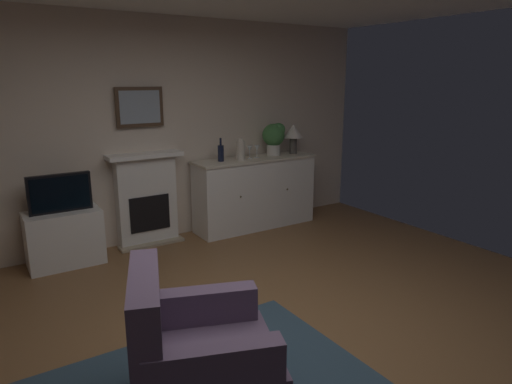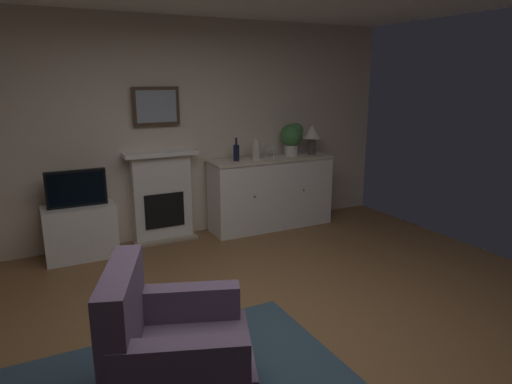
{
  "view_description": "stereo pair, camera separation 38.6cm",
  "coord_description": "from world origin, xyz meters",
  "px_view_note": "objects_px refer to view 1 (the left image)",
  "views": [
    {
      "loc": [
        -1.76,
        -2.45,
        1.94
      ],
      "look_at": [
        0.27,
        0.7,
        1.0
      ],
      "focal_mm": 31.89,
      "sensor_mm": 36.0,
      "label": 1
    },
    {
      "loc": [
        -1.43,
        -2.64,
        1.94
      ],
      "look_at": [
        0.27,
        0.7,
        1.0
      ],
      "focal_mm": 31.89,
      "sensor_mm": 36.0,
      "label": 2
    }
  ],
  "objects_px": {
    "vase_decorative": "(241,149)",
    "tv_cabinet": "(64,238)",
    "fireplace_unit": "(147,199)",
    "framed_picture": "(140,107)",
    "table_lamp": "(293,133)",
    "wine_glass_left": "(250,149)",
    "armchair": "(196,357)",
    "sideboard_cabinet": "(255,193)",
    "wine_bottle": "(221,153)",
    "tv_set": "(60,193)",
    "potted_plant_small": "(274,136)",
    "wine_glass_center": "(257,148)"
  },
  "relations": [
    {
      "from": "table_lamp",
      "to": "tv_cabinet",
      "type": "distance_m",
      "value": 3.15
    },
    {
      "from": "vase_decorative",
      "to": "armchair",
      "type": "height_order",
      "value": "vase_decorative"
    },
    {
      "from": "armchair",
      "to": "wine_bottle",
      "type": "bearing_deg",
      "value": 58.68
    },
    {
      "from": "fireplace_unit",
      "to": "potted_plant_small",
      "type": "relative_size",
      "value": 2.56
    },
    {
      "from": "sideboard_cabinet",
      "to": "wine_glass_left",
      "type": "bearing_deg",
      "value": -177.37
    },
    {
      "from": "table_lamp",
      "to": "wine_glass_left",
      "type": "height_order",
      "value": "table_lamp"
    },
    {
      "from": "fireplace_unit",
      "to": "framed_picture",
      "type": "bearing_deg",
      "value": 90.0
    },
    {
      "from": "tv_set",
      "to": "fireplace_unit",
      "type": "bearing_deg",
      "value": 10.77
    },
    {
      "from": "sideboard_cabinet",
      "to": "table_lamp",
      "type": "bearing_deg",
      "value": 0.0
    },
    {
      "from": "table_lamp",
      "to": "tv_cabinet",
      "type": "xyz_separation_m",
      "value": [
        -3.02,
        0.02,
        -0.92
      ]
    },
    {
      "from": "framed_picture",
      "to": "armchair",
      "type": "xyz_separation_m",
      "value": [
        -0.78,
        -3.0,
        -1.24
      ]
    },
    {
      "from": "wine_bottle",
      "to": "wine_glass_center",
      "type": "xyz_separation_m",
      "value": [
        0.52,
        -0.02,
        0.01
      ]
    },
    {
      "from": "armchair",
      "to": "wine_glass_left",
      "type": "bearing_deg",
      "value": 52.73
    },
    {
      "from": "tv_cabinet",
      "to": "vase_decorative",
      "type": "bearing_deg",
      "value": -1.73
    },
    {
      "from": "table_lamp",
      "to": "tv_cabinet",
      "type": "bearing_deg",
      "value": 179.71
    },
    {
      "from": "framed_picture",
      "to": "table_lamp",
      "type": "height_order",
      "value": "framed_picture"
    },
    {
      "from": "tv_set",
      "to": "armchair",
      "type": "relative_size",
      "value": 0.61
    },
    {
      "from": "fireplace_unit",
      "to": "tv_set",
      "type": "bearing_deg",
      "value": -169.23
    },
    {
      "from": "sideboard_cabinet",
      "to": "potted_plant_small",
      "type": "xyz_separation_m",
      "value": [
        0.34,
        0.05,
        0.72
      ]
    },
    {
      "from": "fireplace_unit",
      "to": "sideboard_cabinet",
      "type": "relative_size",
      "value": 0.66
    },
    {
      "from": "table_lamp",
      "to": "tv_set",
      "type": "height_order",
      "value": "table_lamp"
    },
    {
      "from": "fireplace_unit",
      "to": "wine_glass_left",
      "type": "height_order",
      "value": "same"
    },
    {
      "from": "tv_cabinet",
      "to": "sideboard_cabinet",
      "type": "bearing_deg",
      "value": -0.36
    },
    {
      "from": "armchair",
      "to": "sideboard_cabinet",
      "type": "bearing_deg",
      "value": 51.71
    },
    {
      "from": "wine_glass_center",
      "to": "tv_set",
      "type": "distance_m",
      "value": 2.44
    },
    {
      "from": "fireplace_unit",
      "to": "vase_decorative",
      "type": "bearing_deg",
      "value": -10.96
    },
    {
      "from": "framed_picture",
      "to": "table_lamp",
      "type": "xyz_separation_m",
      "value": [
        2.04,
        -0.22,
        -0.41
      ]
    },
    {
      "from": "framed_picture",
      "to": "armchair",
      "type": "bearing_deg",
      "value": -104.5
    },
    {
      "from": "vase_decorative",
      "to": "tv_set",
      "type": "distance_m",
      "value": 2.17
    },
    {
      "from": "fireplace_unit",
      "to": "wine_glass_left",
      "type": "bearing_deg",
      "value": -7.71
    },
    {
      "from": "framed_picture",
      "to": "tv_cabinet",
      "type": "distance_m",
      "value": 1.66
    },
    {
      "from": "fireplace_unit",
      "to": "sideboard_cabinet",
      "type": "height_order",
      "value": "fireplace_unit"
    },
    {
      "from": "vase_decorative",
      "to": "potted_plant_small",
      "type": "height_order",
      "value": "potted_plant_small"
    },
    {
      "from": "wine_glass_left",
      "to": "tv_set",
      "type": "height_order",
      "value": "wine_glass_left"
    },
    {
      "from": "tv_set",
      "to": "tv_cabinet",
      "type": "bearing_deg",
      "value": 90.0
    },
    {
      "from": "wine_glass_left",
      "to": "armchair",
      "type": "bearing_deg",
      "value": -127.27
    },
    {
      "from": "wine_glass_left",
      "to": "potted_plant_small",
      "type": "distance_m",
      "value": 0.44
    },
    {
      "from": "framed_picture",
      "to": "wine_glass_left",
      "type": "bearing_deg",
      "value": -9.61
    },
    {
      "from": "fireplace_unit",
      "to": "wine_glass_left",
      "type": "xyz_separation_m",
      "value": [
        1.34,
        -0.18,
        0.51
      ]
    },
    {
      "from": "sideboard_cabinet",
      "to": "tv_cabinet",
      "type": "distance_m",
      "value": 2.4
    },
    {
      "from": "wine_glass_left",
      "to": "potted_plant_small",
      "type": "xyz_separation_m",
      "value": [
        0.42,
        0.05,
        0.13
      ]
    },
    {
      "from": "vase_decorative",
      "to": "tv_cabinet",
      "type": "distance_m",
      "value": 2.29
    },
    {
      "from": "wine_glass_center",
      "to": "tv_cabinet",
      "type": "relative_size",
      "value": 0.22
    },
    {
      "from": "sideboard_cabinet",
      "to": "wine_bottle",
      "type": "height_order",
      "value": "wine_bottle"
    },
    {
      "from": "sideboard_cabinet",
      "to": "wine_bottle",
      "type": "relative_size",
      "value": 5.75
    },
    {
      "from": "armchair",
      "to": "fireplace_unit",
      "type": "bearing_deg",
      "value": 75.29
    },
    {
      "from": "vase_decorative",
      "to": "potted_plant_small",
      "type": "xyz_separation_m",
      "value": [
        0.58,
        0.1,
        0.12
      ]
    },
    {
      "from": "vase_decorative",
      "to": "tv_cabinet",
      "type": "xyz_separation_m",
      "value": [
        -2.15,
        0.06,
        -0.78
      ]
    },
    {
      "from": "potted_plant_small",
      "to": "wine_glass_left",
      "type": "bearing_deg",
      "value": -173.31
    },
    {
      "from": "table_lamp",
      "to": "wine_bottle",
      "type": "distance_m",
      "value": 1.13
    }
  ]
}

